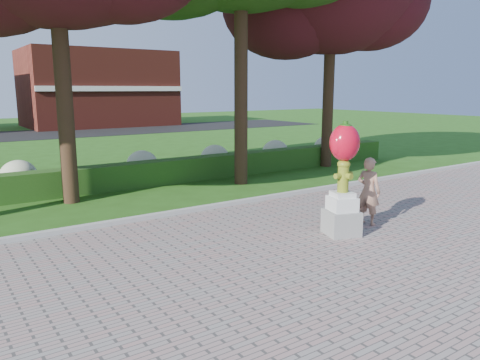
{
  "coord_description": "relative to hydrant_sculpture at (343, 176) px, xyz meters",
  "views": [
    {
      "loc": [
        -5.37,
        -7.33,
        3.15
      ],
      "look_at": [
        0.36,
        1.0,
        1.18
      ],
      "focal_mm": 35.0,
      "sensor_mm": 36.0,
      "label": 1
    }
  ],
  "objects": [
    {
      "name": "ground",
      "position": [
        -1.99,
        0.52,
        -1.34
      ],
      "size": [
        100.0,
        100.0,
        0.0
      ],
      "primitive_type": "plane",
      "color": "#265314",
      "rests_on": "ground"
    },
    {
      "name": "walkway",
      "position": [
        -1.99,
        -3.48,
        -1.32
      ],
      "size": [
        40.0,
        14.0,
        0.04
      ],
      "primitive_type": "cube",
      "color": "gray",
      "rests_on": "ground"
    },
    {
      "name": "curb",
      "position": [
        -1.99,
        3.52,
        -1.27
      ],
      "size": [
        40.0,
        0.18,
        0.15
      ],
      "primitive_type": "cube",
      "color": "#ADADA5",
      "rests_on": "ground"
    },
    {
      "name": "lawn_hedge",
      "position": [
        -1.99,
        7.52,
        -0.94
      ],
      "size": [
        24.0,
        0.7,
        0.8
      ],
      "primitive_type": "cube",
      "color": "#194012",
      "rests_on": "ground"
    },
    {
      "name": "hydrangea_row",
      "position": [
        -1.42,
        8.52,
        -0.79
      ],
      "size": [
        20.1,
        1.1,
        0.99
      ],
      "color": "#B6BC8F",
      "rests_on": "ground"
    },
    {
      "name": "street",
      "position": [
        -1.99,
        28.52,
        -1.33
      ],
      "size": [
        50.0,
        8.0,
        0.02
      ],
      "primitive_type": "cube",
      "color": "black",
      "rests_on": "ground"
    },
    {
      "name": "building_right",
      "position": [
        6.01,
        34.52,
        1.86
      ],
      "size": [
        12.0,
        8.0,
        6.4
      ],
      "primitive_type": "cube",
      "color": "maroon",
      "rests_on": "ground"
    },
    {
      "name": "hydrant_sculpture",
      "position": [
        0.0,
        0.0,
        0.0
      ],
      "size": [
        0.85,
        0.85,
        2.46
      ],
      "rotation": [
        0.0,
        0.0,
        -0.34
      ],
      "color": "gray",
      "rests_on": "walkway"
    },
    {
      "name": "woman",
      "position": [
        1.09,
        0.21,
        -0.51
      ],
      "size": [
        0.48,
        0.64,
        1.58
      ],
      "primitive_type": "imported",
      "rotation": [
        0.0,
        0.0,
        1.76
      ],
      "color": "#A4755E",
      "rests_on": "walkway"
    }
  ]
}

